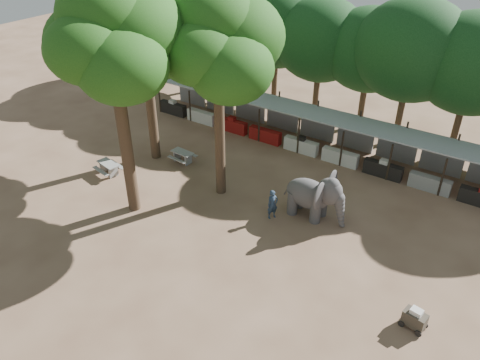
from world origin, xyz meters
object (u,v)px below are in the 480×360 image
Objects in this scene: elephant at (315,196)px; cart_front at (415,319)px; yard_tree_left at (143,29)px; yard_tree_back at (217,44)px; picnic_table_near at (109,167)px; picnic_table_far at (183,155)px; handler at (273,204)px; yard_tree_center at (112,39)px.

cart_front is (6.68, -4.55, -0.86)m from elephant.
yard_tree_left is 13.56m from elephant.
yard_tree_back reaches higher than elephant.
yard_tree_left reaches higher than picnic_table_near.
cart_front is at bearing -13.75° from picnic_table_far.
elephant is at bearing -22.77° from handler.
handler is (-1.80, -1.32, -0.51)m from elephant.
yard_tree_back is 10.47× the size of cart_front.
cart_front is at bearing -15.05° from yard_tree_left.
picnic_table_near is (-6.78, -2.42, -8.04)m from yard_tree_back.
picnic_table_far is (-9.64, 0.65, -0.86)m from elephant.
elephant is at bearing -1.90° from yard_tree_left.
picnic_table_near is 1.13× the size of picnic_table_far.
picnic_table_far is at bearing 100.28° from yard_tree_center.
elephant is (5.69, 0.61, -7.20)m from yard_tree_back.
yard_tree_center is 11.10× the size of cart_front.
handler reaches higher than picnic_table_far.
elephant reaches higher than cart_front.
elephant is (11.69, -0.39, -6.86)m from yard_tree_left.
yard_tree_left is 5.92m from yard_tree_center.
picnic_table_far is at bearing 7.32° from yard_tree_left.
cart_front is (12.37, -3.94, -8.06)m from yard_tree_back.
picnic_table_near is 1.62× the size of cart_front.
picnic_table_far is at bearing 63.46° from picnic_table_near.
yard_tree_center is 5.04m from yard_tree_back.
yard_tree_center reaches higher than yard_tree_back.
yard_tree_center is 6.84× the size of picnic_table_near.
yard_tree_left is at bearing -168.76° from picnic_table_far.
yard_tree_back is at bearing -173.11° from elephant.
yard_tree_back is 9.20m from elephant.
handler is at bearing -9.81° from yard_tree_left.
yard_tree_center reaches higher than picnic_table_far.
yard_tree_back is at bearing -9.46° from yard_tree_left.
picnic_table_far is (2.05, 0.26, -7.72)m from yard_tree_left.
picnic_table_near is at bearing -160.31° from yard_tree_back.
picnic_table_near is 4.64m from picnic_table_far.
handler is at bearing -10.20° from picnic_table_far.
yard_tree_center is at bearing -126.86° from yard_tree_back.
picnic_table_far is at bearing 106.78° from handler.
picnic_table_far is 17.13m from cart_front.
yard_tree_center is 12.59m from elephant.
picnic_table_near is (-10.67, -1.71, -0.34)m from handler.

